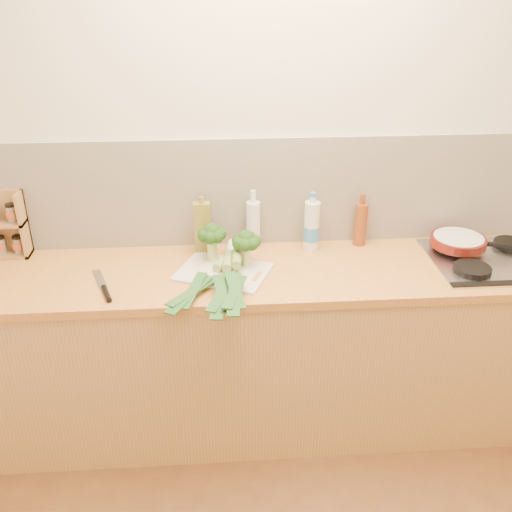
{
  "coord_description": "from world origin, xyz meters",
  "views": [
    {
      "loc": [
        -0.28,
        -1.13,
        2.15
      ],
      "look_at": [
        -0.12,
        1.1,
        1.02
      ],
      "focal_mm": 40.0,
      "sensor_mm": 36.0,
      "label": 1
    }
  ],
  "objects": [
    {
      "name": "leek_front",
      "position": [
        -0.29,
        1.16,
        0.94
      ],
      "size": [
        0.36,
        0.64,
        0.04
      ],
      "rotation": [
        0.0,
        0.0,
        -0.47
      ],
      "color": "white",
      "rests_on": "chopping_board"
    },
    {
      "name": "leek_back",
      "position": [
        -0.2,
        1.11,
        0.97
      ],
      "size": [
        0.12,
        0.69,
        0.04
      ],
      "rotation": [
        0.0,
        0.0,
        -0.07
      ],
      "color": "white",
      "rests_on": "chopping_board"
    },
    {
      "name": "gas_hob",
      "position": [
        1.02,
        1.2,
        0.91
      ],
      "size": [
        0.58,
        0.5,
        0.04
      ],
      "color": "silver",
      "rests_on": "counter"
    },
    {
      "name": "counter",
      "position": [
        0.0,
        1.2,
        0.45
      ],
      "size": [
        3.2,
        0.62,
        0.9
      ],
      "color": "tan",
      "rests_on": "ground"
    },
    {
      "name": "room_shell",
      "position": [
        0.0,
        1.49,
        1.17
      ],
      "size": [
        3.5,
        3.5,
        3.5
      ],
      "color": "beige",
      "rests_on": "ground"
    },
    {
      "name": "chefs_knife",
      "position": [
        -0.78,
        1.04,
        0.91
      ],
      "size": [
        0.14,
        0.31,
        0.02
      ],
      "rotation": [
        0.0,
        0.0,
        0.35
      ],
      "color": "silver",
      "rests_on": "counter"
    },
    {
      "name": "skillet",
      "position": [
        0.89,
        1.3,
        0.96
      ],
      "size": [
        0.38,
        0.27,
        0.05
      ],
      "rotation": [
        0.0,
        0.0,
        -0.3
      ],
      "color": "#53130D",
      "rests_on": "gas_hob"
    },
    {
      "name": "amber_bottle",
      "position": [
        0.43,
        1.43,
        1.01
      ],
      "size": [
        0.06,
        0.06,
        0.27
      ],
      "color": "brown",
      "rests_on": "counter"
    },
    {
      "name": "glass_bottle",
      "position": [
        -0.1,
        1.44,
        1.03
      ],
      "size": [
        0.07,
        0.07,
        0.3
      ],
      "color": "silver",
      "rests_on": "counter"
    },
    {
      "name": "chopping_board",
      "position": [
        -0.26,
        1.17,
        0.91
      ],
      "size": [
        0.48,
        0.43,
        0.01
      ],
      "primitive_type": "cube",
      "rotation": [
        0.0,
        0.0,
        -0.4
      ],
      "color": "beige",
      "rests_on": "counter"
    },
    {
      "name": "broccoli_left",
      "position": [
        -0.31,
        1.29,
        1.04
      ],
      "size": [
        0.13,
        0.14,
        0.19
      ],
      "color": "#BFCD77",
      "rests_on": "chopping_board"
    },
    {
      "name": "water_bottle",
      "position": [
        0.18,
        1.39,
        1.02
      ],
      "size": [
        0.08,
        0.08,
        0.28
      ],
      "color": "silver",
      "rests_on": "counter"
    },
    {
      "name": "broccoli_right",
      "position": [
        -0.15,
        1.23,
        1.03
      ],
      "size": [
        0.14,
        0.14,
        0.17
      ],
      "color": "#BFCD77",
      "rests_on": "chopping_board"
    },
    {
      "name": "leek_mid",
      "position": [
        -0.25,
        1.12,
        0.95
      ],
      "size": [
        0.15,
        0.69,
        0.04
      ],
      "rotation": [
        0.0,
        0.0,
        -0.12
      ],
      "color": "white",
      "rests_on": "chopping_board"
    },
    {
      "name": "oil_tin",
      "position": [
        -0.35,
        1.4,
        1.03
      ],
      "size": [
        0.08,
        0.05,
        0.29
      ],
      "color": "olive",
      "rests_on": "counter"
    }
  ]
}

